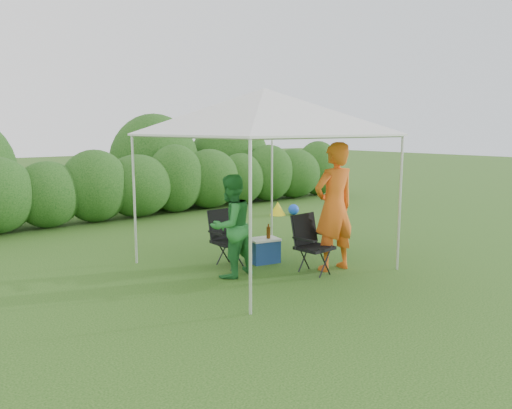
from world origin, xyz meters
TOP-DOWN VIEW (x-y plane):
  - ground at (0.00, 0.00)m, footprint 70.00×70.00m
  - hedge at (0.10, 6.00)m, footprint 15.74×1.53m
  - canopy at (0.00, 0.50)m, footprint 3.10×3.10m
  - chair_right at (0.34, -0.21)m, footprint 0.59×0.54m
  - chair_left at (-0.42, 0.93)m, footprint 0.59×0.54m
  - man at (0.72, -0.34)m, footprint 0.80×0.58m
  - woman at (-0.74, 0.40)m, footprint 0.83×0.68m
  - cooler at (0.16, 0.68)m, footprint 0.55×0.45m
  - bottle at (0.22, 0.64)m, footprint 0.07×0.07m
  - lawn_toy at (3.50, 3.86)m, footprint 0.69×0.57m

SIDE VIEW (x-z plane):
  - ground at x=0.00m, z-range 0.00..0.00m
  - lawn_toy at x=3.50m, z-range -0.01..0.33m
  - cooler at x=0.16m, z-range 0.00..0.41m
  - chair_right at x=0.34m, z-range 0.06..0.97m
  - chair_left at x=-0.42m, z-range 0.06..0.98m
  - bottle at x=0.22m, z-range 0.41..0.66m
  - woman at x=-0.74m, z-range 0.00..1.55m
  - hedge at x=0.10m, z-range -0.07..1.73m
  - man at x=0.72m, z-range 0.00..2.01m
  - canopy at x=0.00m, z-range 1.05..3.88m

